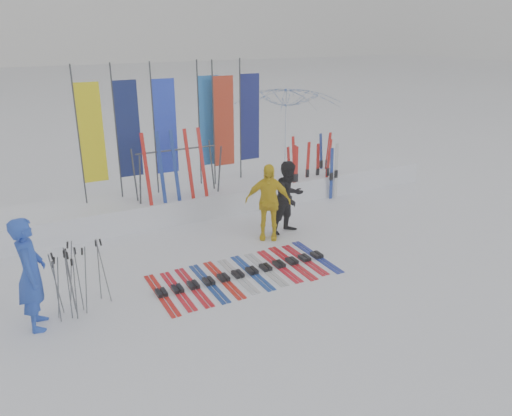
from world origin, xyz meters
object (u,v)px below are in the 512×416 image
person_black (289,197)px  tent_canopy (287,133)px  person_blue (31,274)px  person_yellow (268,202)px  ski_row (245,273)px  ski_rack (177,166)px

person_black → tent_canopy: bearing=46.6°
person_blue → person_black: size_ratio=1.10×
person_yellow → tent_canopy: size_ratio=0.53×
person_blue → tent_canopy: tent_canopy is taller
tent_canopy → ski_row: tent_canopy is taller
ski_rack → person_blue: bearing=-136.6°
person_black → ski_rack: (-1.97, 1.98, 0.53)m
person_black → person_yellow: size_ratio=0.98×
ski_row → person_blue: bearing=-179.7°
ski_row → ski_rack: bearing=91.5°
person_blue → person_black: person_blue is taller
person_black → ski_rack: 2.84m
person_black → ski_row: 2.51m
person_yellow → ski_row: size_ratio=0.49×
person_black → ski_rack: bearing=122.0°
person_blue → ski_row: size_ratio=0.53×
ski_rack → tent_canopy: bearing=22.6°
ski_rack → ski_row: bearing=-88.5°
person_yellow → ski_rack: size_ratio=0.86×
tent_canopy → ski_rack: (-4.17, -1.73, -0.09)m
person_black → tent_canopy: tent_canopy is taller
ski_row → ski_rack: 3.69m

